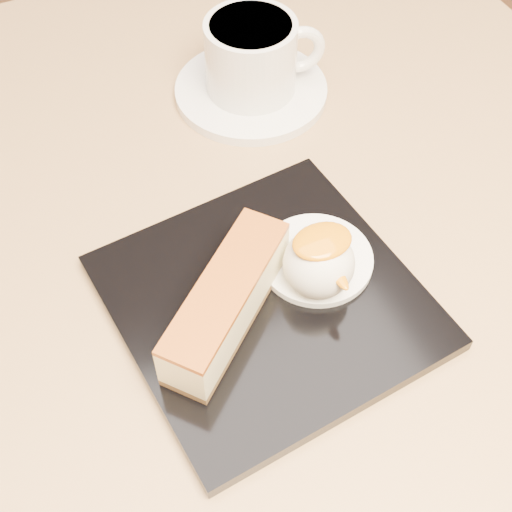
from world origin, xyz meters
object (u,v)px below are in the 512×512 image
dessert_plate (267,302)px  cheesecake (226,302)px  coffee_cup (253,55)px  ice_cream_scoop (319,263)px  saucer (251,91)px  table (241,312)px

dessert_plate → cheesecake: (-0.03, -0.00, 0.03)m
dessert_plate → coffee_cup: 0.26m
ice_cream_scoop → saucer: bearing=77.5°
saucer → coffee_cup: bearing=-11.7°
saucer → coffee_cup: 0.04m
coffee_cup → cheesecake: bearing=-106.9°
table → saucer: (0.07, 0.14, 0.16)m
ice_cream_scoop → coffee_cup: bearing=76.9°
cheesecake → saucer: 0.27m
coffee_cup → dessert_plate: bearing=-100.5°
ice_cream_scoop → coffee_cup: coffee_cup is taller
table → dessert_plate: dessert_plate is taller
dessert_plate → saucer: size_ratio=1.47×
dessert_plate → coffee_cup: (0.10, 0.23, 0.04)m
dessert_plate → saucer: 0.25m
saucer → coffee_cup: size_ratio=1.29×
dessert_plate → ice_cream_scoop: size_ratio=4.06×
coffee_cup → table: bearing=-107.5°
table → coffee_cup: bearing=60.8°
saucer → coffee_cup: coffee_cup is taller
cheesecake → coffee_cup: coffee_cup is taller
dessert_plate → ice_cream_scoop: ice_cream_scoop is taller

